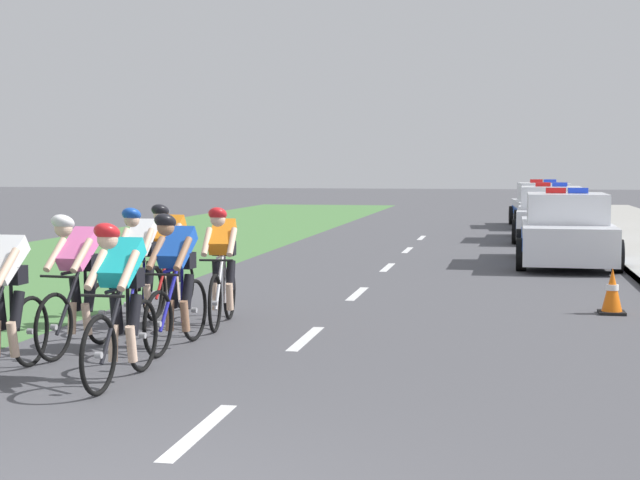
% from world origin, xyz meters
% --- Properties ---
extents(kerb_edge, '(0.16, 60.00, 0.13)m').
position_xyz_m(kerb_edge, '(4.67, 14.00, 0.07)').
color(kerb_edge, '#9E9E99').
rests_on(kerb_edge, ground).
extents(grass_verge, '(7.00, 60.00, 0.01)m').
position_xyz_m(grass_verge, '(-6.71, 14.00, 0.00)').
color(grass_verge, '#4C7F42').
rests_on(grass_verge, ground).
extents(lane_markings_centre, '(0.14, 25.60, 0.01)m').
position_xyz_m(lane_markings_centre, '(0.00, 10.18, 0.00)').
color(lane_markings_centre, white).
rests_on(lane_markings_centre, ground).
extents(cyclist_lead, '(0.42, 1.72, 1.56)m').
position_xyz_m(cyclist_lead, '(-2.44, 3.59, 0.79)').
color(cyclist_lead, black).
rests_on(cyclist_lead, ground).
extents(cyclist_second, '(0.42, 1.72, 1.56)m').
position_xyz_m(cyclist_second, '(-1.23, 3.59, 0.79)').
color(cyclist_second, black).
rests_on(cyclist_second, ground).
extents(cyclist_third, '(0.44, 1.72, 1.56)m').
position_xyz_m(cyclist_third, '(-2.27, 4.87, 0.79)').
color(cyclist_third, black).
rests_on(cyclist_third, ground).
extents(cyclist_fourth, '(0.44, 1.72, 1.56)m').
position_xyz_m(cyclist_fourth, '(-1.28, 5.27, 0.79)').
color(cyclist_fourth, black).
rests_on(cyclist_fourth, ground).
extents(cyclist_fifth, '(0.43, 1.72, 1.56)m').
position_xyz_m(cyclist_fifth, '(-2.22, 6.55, 0.79)').
color(cyclist_fifth, black).
rests_on(cyclist_fifth, ground).
extents(cyclist_sixth, '(0.45, 1.72, 1.56)m').
position_xyz_m(cyclist_sixth, '(-1.23, 6.85, 0.79)').
color(cyclist_sixth, black).
rests_on(cyclist_sixth, ground).
extents(cyclist_seventh, '(0.43, 1.72, 1.56)m').
position_xyz_m(cyclist_seventh, '(-2.22, 7.60, 0.79)').
color(cyclist_seventh, black).
rests_on(cyclist_seventh, ground).
extents(police_car_nearest, '(2.04, 4.42, 1.59)m').
position_xyz_m(police_car_nearest, '(3.54, 15.43, 0.68)').
color(police_car_nearest, silver).
rests_on(police_car_nearest, ground).
extents(police_car_second, '(2.11, 4.45, 1.59)m').
position_xyz_m(police_car_second, '(3.54, 21.87, 0.68)').
color(police_car_second, silver).
rests_on(police_car_second, ground).
extents(police_car_third, '(2.18, 4.49, 1.59)m').
position_xyz_m(police_car_third, '(3.54, 27.68, 0.68)').
color(police_car_third, silver).
rests_on(police_car_third, ground).
extents(traffic_cone_near, '(0.36, 0.36, 0.64)m').
position_xyz_m(traffic_cone_near, '(3.76, 8.81, 0.31)').
color(traffic_cone_near, black).
rests_on(traffic_cone_near, ground).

